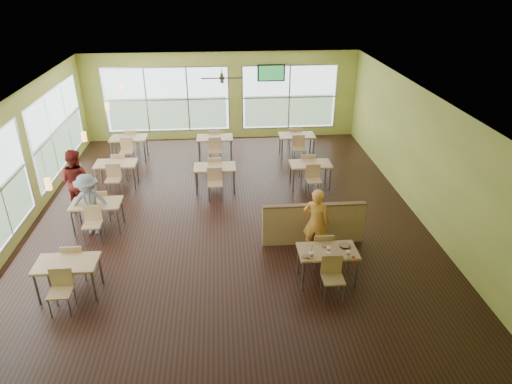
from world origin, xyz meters
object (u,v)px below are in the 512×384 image
at_px(half_wall_divider, 313,224).
at_px(man_plaid, 316,222).
at_px(main_table, 327,255).
at_px(food_basket, 345,246).

distance_m(half_wall_divider, man_plaid, 0.53).
bearing_deg(main_table, food_basket, 13.76).
distance_m(half_wall_divider, food_basket, 1.43).
xyz_separation_m(half_wall_divider, food_basket, (0.37, -1.36, 0.26)).
xyz_separation_m(man_plaid, food_basket, (0.41, -0.93, -0.04)).
relative_size(main_table, man_plaid, 0.93).
distance_m(main_table, food_basket, 0.41).
distance_m(main_table, half_wall_divider, 1.45).
xyz_separation_m(half_wall_divider, man_plaid, (-0.04, -0.43, 0.30)).
distance_m(main_table, man_plaid, 1.03).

